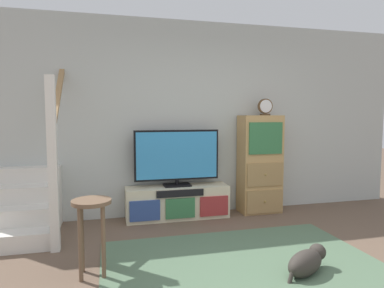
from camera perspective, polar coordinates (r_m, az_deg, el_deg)
name	(u,v)px	position (r m, az deg, el deg)	size (l,w,h in m)	color
back_wall	(194,119)	(4.84, 0.34, 4.30)	(6.40, 0.12, 2.70)	#B2B7B2
area_rug	(244,265)	(3.38, 8.71, -19.57)	(2.60, 1.80, 0.01)	#4C664C
media_console	(178,202)	(4.67, -2.45, -9.77)	(1.39, 0.38, 0.44)	beige
television	(177,156)	(4.57, -2.54, -2.10)	(1.15, 0.22, 0.76)	black
side_cabinet	(260,164)	(4.96, 11.35, -3.36)	(0.58, 0.38, 1.40)	tan
desk_clock	(265,107)	(4.93, 12.23, 6.11)	(0.21, 0.08, 0.24)	#4C3823
staircase	(22,200)	(4.67, -26.73, -8.41)	(1.00, 1.36, 2.20)	silver
bar_stool_near	(92,219)	(3.13, -16.53, -12.01)	(0.34, 0.34, 0.67)	brown
dog	(307,261)	(3.31, 18.79, -18.23)	(0.50, 0.38, 0.23)	#332D28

